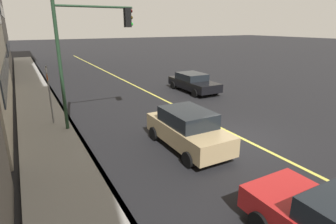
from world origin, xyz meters
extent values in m
plane|color=black|center=(0.00, 0.00, 0.00)|extent=(200.00, 200.00, 0.00)
cube|color=gray|center=(0.00, 7.64, 0.07)|extent=(80.00, 2.54, 0.15)
cube|color=slate|center=(0.00, 6.45, 0.07)|extent=(80.00, 0.16, 0.15)
cube|color=#D8CC4C|center=(0.00, 0.00, 0.01)|extent=(80.00, 0.16, 0.01)
cube|color=#262D38|center=(9.55, 9.08, 2.46)|extent=(13.32, 0.06, 1.10)
cube|color=#262D38|center=(27.19, 9.08, 2.78)|extent=(15.11, 0.06, 1.10)
cube|color=#262D38|center=(27.19, 9.08, 6.25)|extent=(15.11, 0.06, 1.10)
cube|color=tan|center=(0.30, 2.69, 0.67)|extent=(4.25, 1.75, 0.75)
cube|color=black|center=(0.34, 2.69, 1.34)|extent=(2.26, 1.61, 0.59)
cylinder|color=black|center=(1.70, 3.55, 0.30)|extent=(0.60, 0.22, 0.60)
cylinder|color=black|center=(1.70, 1.84, 0.30)|extent=(0.60, 0.22, 0.60)
cylinder|color=black|center=(-1.10, 3.55, 0.30)|extent=(0.60, 0.22, 0.60)
cylinder|color=black|center=(-1.10, 1.84, 0.30)|extent=(0.60, 0.22, 0.60)
cylinder|color=black|center=(-4.71, 3.81, 0.30)|extent=(0.60, 0.22, 0.60)
cylinder|color=black|center=(-4.71, 1.97, 0.30)|extent=(0.60, 0.22, 0.60)
cube|color=black|center=(8.60, -3.19, 0.60)|extent=(4.69, 1.87, 0.60)
cube|color=black|center=(8.90, -3.19, 1.14)|extent=(2.23, 1.72, 0.48)
cylinder|color=black|center=(7.05, -4.11, 0.30)|extent=(0.60, 0.22, 0.60)
cylinder|color=black|center=(7.05, -2.28, 0.30)|extent=(0.60, 0.22, 0.60)
cylinder|color=black|center=(10.15, -4.11, 0.30)|extent=(0.60, 0.22, 0.60)
cylinder|color=black|center=(10.15, -2.28, 0.30)|extent=(0.60, 0.22, 0.60)
cylinder|color=#1E3823|center=(4.65, 6.77, 3.00)|extent=(0.16, 0.16, 6.00)
cylinder|color=#1E3823|center=(4.65, 4.99, 5.70)|extent=(0.10, 3.55, 0.10)
cube|color=black|center=(4.65, 3.46, 5.25)|extent=(0.28, 0.30, 0.90)
sphere|color=#360605|center=(4.65, 3.28, 5.55)|extent=(0.18, 0.18, 0.18)
sphere|color=#392905|center=(4.65, 3.28, 5.25)|extent=(0.18, 0.18, 0.18)
sphere|color=green|center=(4.65, 3.28, 4.95)|extent=(0.18, 0.18, 0.18)
cylinder|color=slate|center=(5.80, 7.27, 1.53)|extent=(0.08, 0.08, 3.06)
cube|color=white|center=(5.80, 7.29, 2.86)|extent=(0.60, 0.02, 0.20)
cube|color=#DB5919|center=(5.80, 7.29, 2.51)|extent=(0.44, 0.02, 0.28)
camera|label=1|loc=(-8.41, 8.41, 4.90)|focal=29.02mm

